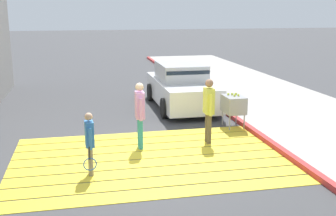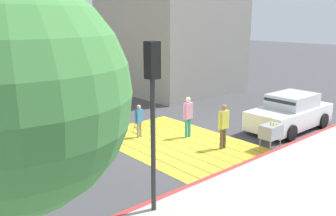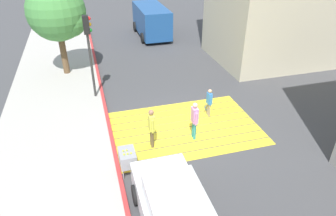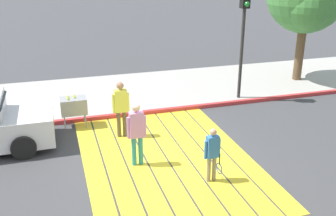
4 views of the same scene
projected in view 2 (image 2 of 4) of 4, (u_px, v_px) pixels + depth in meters
ground_plane at (174, 142)px, 13.99m from camera, size 120.00×120.00×0.00m
crosswalk_stripes at (174, 142)px, 13.99m from camera, size 6.40×4.35×0.01m
sidewalk_west at (309, 191)px, 9.87m from camera, size 4.80×40.00×0.12m
curb_painted at (241, 166)px, 11.59m from camera, size 0.16×40.00×0.13m
building_far_south at (170, 18)px, 23.64m from camera, size 8.00×7.04×9.52m
car_parked_near_curb at (290, 113)px, 15.51m from camera, size 1.98×4.30×1.57m
traffic_light_corner at (152, 94)px, 8.14m from camera, size 0.39×0.28×4.24m
street_tree at (14, 101)px, 4.82m from camera, size 3.20×3.20×5.32m
tennis_ball_cart at (271, 131)px, 13.07m from camera, size 0.56×0.80×1.02m
pedestrian_adult_lead at (188, 114)px, 14.34m from camera, size 0.23×0.50×1.69m
pedestrian_adult_trailing at (224, 123)px, 13.05m from camera, size 0.23×0.50×1.71m
pedestrian_child_with_racket at (139, 119)px, 14.37m from camera, size 0.28×0.42×1.37m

